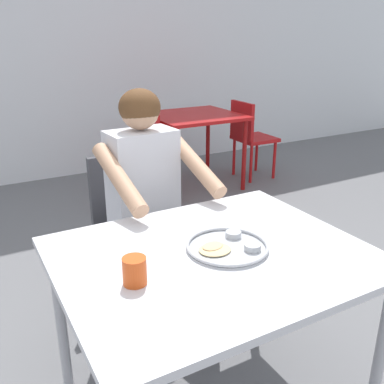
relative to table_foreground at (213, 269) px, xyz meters
name	(u,v)px	position (x,y,z in m)	size (l,w,h in m)	color
back_wall	(25,9)	(0.03, 3.49, 1.05)	(12.00, 0.12, 3.40)	white
table_foreground	(213,269)	(0.00, 0.00, 0.00)	(1.13, 0.91, 0.72)	silver
thali_tray	(228,246)	(0.06, 0.00, 0.08)	(0.31, 0.31, 0.03)	#B7BABF
drinking_cup	(135,270)	(-0.33, -0.05, 0.12)	(0.08, 0.08, 0.09)	#D84C19
chair_foreground	(134,220)	(0.04, 0.89, -0.15)	(0.45, 0.47, 0.86)	#3F3F44
diner_foreground	(151,192)	(0.05, 0.67, 0.08)	(0.52, 0.57, 1.24)	#373737
table_background_red	(194,124)	(1.31, 2.46, -0.01)	(0.86, 0.81, 0.74)	#B71414
chair_red_left	(141,150)	(0.72, 2.42, -0.19)	(0.45, 0.42, 0.81)	red
chair_red_right	(249,134)	(1.95, 2.41, -0.17)	(0.39, 0.40, 0.82)	#B51415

